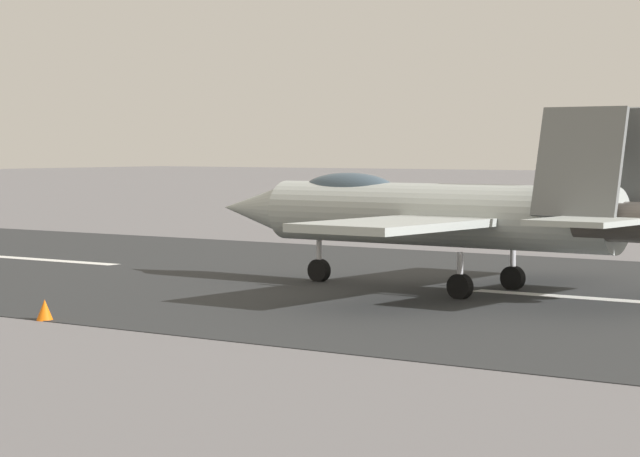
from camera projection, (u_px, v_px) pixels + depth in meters
name	position (u px, v px, depth m)	size (l,w,h in m)	color
ground_plane	(620.00, 301.00, 39.12)	(400.00, 400.00, 0.00)	slate
runway_strip	(620.00, 301.00, 39.11)	(240.00, 26.00, 0.02)	#2C2E2F
fighter_jet	(436.00, 213.00, 41.81)	(16.35, 13.82, 5.65)	#A9B0AC
marker_cone_mid	(45.00, 310.00, 34.74)	(0.44, 0.44, 0.55)	orange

